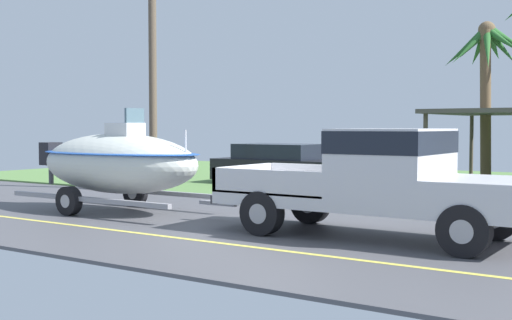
# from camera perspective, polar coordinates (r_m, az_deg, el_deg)

# --- Properties ---
(ground) EXTENTS (36.00, 22.00, 0.11)m
(ground) POSITION_cam_1_polar(r_m,az_deg,el_deg) (20.30, 14.23, -2.75)
(ground) COLOR #4C4C51
(pickup_truck_towing) EXTENTS (5.75, 2.09, 1.92)m
(pickup_truck_towing) POSITION_cam_1_polar(r_m,az_deg,el_deg) (11.76, 11.41, -1.54)
(pickup_truck_towing) COLOR silver
(pickup_truck_towing) RESTS_ON ground
(boat_on_trailer) EXTENTS (5.81, 2.30, 2.37)m
(boat_on_trailer) POSITION_cam_1_polar(r_m,az_deg,el_deg) (15.52, -11.77, -0.23)
(boat_on_trailer) COLOR gray
(boat_on_trailer) RESTS_ON ground
(parked_sedan_far) EXTENTS (4.79, 1.87, 1.38)m
(parked_sedan_far) POSITION_cam_1_polar(r_m,az_deg,el_deg) (21.90, 2.31, -0.47)
(parked_sedan_far) COLOR black
(parked_sedan_far) RESTS_ON ground
(palm_tree_mid) EXTENTS (2.98, 3.45, 5.56)m
(palm_tree_mid) POSITION_cam_1_polar(r_m,az_deg,el_deg) (24.46, 19.20, 8.14)
(palm_tree_mid) COLOR brown
(palm_tree_mid) RESTS_ON ground
(utility_pole) EXTENTS (0.24, 1.80, 7.01)m
(utility_pole) POSITION_cam_1_polar(r_m,az_deg,el_deg) (20.70, -8.84, 7.56)
(utility_pole) COLOR brown
(utility_pole) RESTS_ON ground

